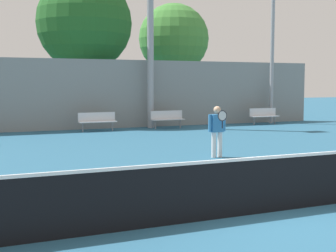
{
  "coord_description": "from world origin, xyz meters",
  "views": [
    {
      "loc": [
        -4.59,
        -6.49,
        2.2
      ],
      "look_at": [
        1.06,
        6.74,
        0.87
      ],
      "focal_mm": 50.0,
      "sensor_mm": 36.0,
      "label": 1
    }
  ],
  "objects_px": {
    "tennis_net": "(267,184)",
    "bench_by_gate": "(167,117)",
    "bench_courtside_far": "(97,120)",
    "light_pole_center_back": "(150,7)",
    "tennis_player": "(217,128)",
    "tree_green_broad": "(174,39)",
    "bench_adjacent_court": "(264,114)",
    "tree_dark_dense": "(84,23)"
  },
  "relations": [
    {
      "from": "bench_adjacent_court",
      "to": "tree_dark_dense",
      "type": "relative_size",
      "value": 0.21
    },
    {
      "from": "tennis_player",
      "to": "tree_dark_dense",
      "type": "bearing_deg",
      "value": 90.64
    },
    {
      "from": "bench_by_gate",
      "to": "light_pole_center_back",
      "type": "relative_size",
      "value": 0.16
    },
    {
      "from": "tennis_player",
      "to": "bench_by_gate",
      "type": "relative_size",
      "value": 0.92
    },
    {
      "from": "tennis_player",
      "to": "bench_adjacent_court",
      "type": "distance_m",
      "value": 11.69
    },
    {
      "from": "tennis_net",
      "to": "tennis_player",
      "type": "height_order",
      "value": "tennis_player"
    },
    {
      "from": "tennis_net",
      "to": "light_pole_center_back",
      "type": "distance_m",
      "value": 16.24
    },
    {
      "from": "tennis_player",
      "to": "bench_by_gate",
      "type": "distance_m",
      "value": 9.04
    },
    {
      "from": "tennis_player",
      "to": "bench_courtside_far",
      "type": "bearing_deg",
      "value": 94.83
    },
    {
      "from": "tennis_net",
      "to": "tree_green_broad",
      "type": "bearing_deg",
      "value": 70.34
    },
    {
      "from": "tree_green_broad",
      "to": "bench_adjacent_court",
      "type": "bearing_deg",
      "value": -68.42
    },
    {
      "from": "bench_by_gate",
      "to": "tree_green_broad",
      "type": "relative_size",
      "value": 0.23
    },
    {
      "from": "bench_adjacent_court",
      "to": "light_pole_center_back",
      "type": "bearing_deg",
      "value": 174.6
    },
    {
      "from": "tennis_player",
      "to": "light_pole_center_back",
      "type": "height_order",
      "value": "light_pole_center_back"
    },
    {
      "from": "light_pole_center_back",
      "to": "tree_green_broad",
      "type": "height_order",
      "value": "light_pole_center_back"
    },
    {
      "from": "bench_courtside_far",
      "to": "bench_adjacent_court",
      "type": "distance_m",
      "value": 9.05
    },
    {
      "from": "tennis_player",
      "to": "bench_by_gate",
      "type": "bearing_deg",
      "value": 72.47
    },
    {
      "from": "tennis_player",
      "to": "tennis_net",
      "type": "bearing_deg",
      "value": -114.79
    },
    {
      "from": "bench_by_gate",
      "to": "tennis_net",
      "type": "bearing_deg",
      "value": -106.55
    },
    {
      "from": "bench_adjacent_court",
      "to": "light_pole_center_back",
      "type": "xyz_separation_m",
      "value": [
        -6.22,
        0.59,
        5.31
      ]
    },
    {
      "from": "tennis_net",
      "to": "tree_green_broad",
      "type": "height_order",
      "value": "tree_green_broad"
    },
    {
      "from": "light_pole_center_back",
      "to": "tree_dark_dense",
      "type": "height_order",
      "value": "light_pole_center_back"
    },
    {
      "from": "bench_courtside_far",
      "to": "tree_green_broad",
      "type": "relative_size",
      "value": 0.24
    },
    {
      "from": "tennis_player",
      "to": "tree_dark_dense",
      "type": "distance_m",
      "value": 13.35
    },
    {
      "from": "tennis_net",
      "to": "bench_by_gate",
      "type": "distance_m",
      "value": 14.93
    },
    {
      "from": "bench_courtside_far",
      "to": "light_pole_center_back",
      "type": "height_order",
      "value": "light_pole_center_back"
    },
    {
      "from": "tree_green_broad",
      "to": "tennis_player",
      "type": "bearing_deg",
      "value": -109.19
    },
    {
      "from": "tennis_net",
      "to": "bench_by_gate",
      "type": "height_order",
      "value": "tennis_net"
    },
    {
      "from": "tree_green_broad",
      "to": "tree_dark_dense",
      "type": "relative_size",
      "value": 0.91
    },
    {
      "from": "bench_courtside_far",
      "to": "tree_green_broad",
      "type": "xyz_separation_m",
      "value": [
        6.57,
        6.26,
        4.38
      ]
    },
    {
      "from": "light_pole_center_back",
      "to": "tree_green_broad",
      "type": "bearing_deg",
      "value": 56.62
    },
    {
      "from": "bench_by_gate",
      "to": "light_pole_center_back",
      "type": "distance_m",
      "value": 5.38
    },
    {
      "from": "tennis_net",
      "to": "light_pole_center_back",
      "type": "bearing_deg",
      "value": 76.37
    },
    {
      "from": "bench_courtside_far",
      "to": "tree_green_broad",
      "type": "distance_m",
      "value": 10.08
    },
    {
      "from": "bench_courtside_far",
      "to": "light_pole_center_back",
      "type": "bearing_deg",
      "value": 11.69
    },
    {
      "from": "tree_dark_dense",
      "to": "tennis_net",
      "type": "bearing_deg",
      "value": -93.57
    },
    {
      "from": "bench_adjacent_court",
      "to": "tree_green_broad",
      "type": "xyz_separation_m",
      "value": [
        -2.48,
        6.26,
        4.38
      ]
    },
    {
      "from": "bench_courtside_far",
      "to": "tennis_net",
      "type": "bearing_deg",
      "value": -93.1
    },
    {
      "from": "tennis_player",
      "to": "light_pole_center_back",
      "type": "relative_size",
      "value": 0.14
    },
    {
      "from": "tree_dark_dense",
      "to": "tree_green_broad",
      "type": "bearing_deg",
      "value": 21.79
    },
    {
      "from": "tree_green_broad",
      "to": "tennis_net",
      "type": "bearing_deg",
      "value": -109.66
    },
    {
      "from": "tennis_net",
      "to": "bench_by_gate",
      "type": "relative_size",
      "value": 6.32
    }
  ]
}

